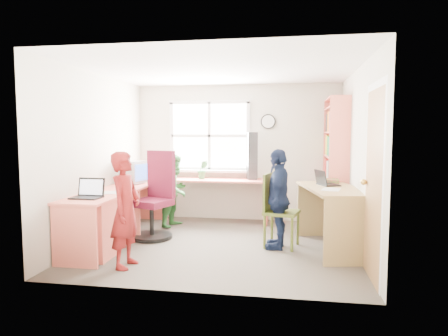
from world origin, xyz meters
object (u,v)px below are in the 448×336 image
Objects in this scene: laptop_left at (88,193)px; potted_plant at (203,170)px; bookshelf at (335,167)px; wooden_chair at (276,207)px; laptop_right at (325,182)px; person_red at (126,210)px; right_desk at (332,204)px; person_green at (175,190)px; person_navy at (278,199)px; l_desk at (123,213)px; crt_monitor at (132,172)px; cd_tower at (252,156)px; swivel_chair at (155,201)px.

laptop_left is 1.09× the size of potted_plant.
bookshelf is 2.10× the size of wooden_chair.
wooden_chair is at bearing -128.21° from bookshelf.
person_red reaches higher than laptop_right.
person_green reaches higher than right_desk.
person_red is (-1.69, -1.13, 0.13)m from wooden_chair.
bookshelf reaches higher than right_desk.
right_desk is at bearing 11.54° from wooden_chair.
person_navy is at bearing -55.73° from person_red.
l_desk is 6.55× the size of crt_monitor.
bookshelf reaches higher than l_desk.
person_red reaches higher than wooden_chair.
l_desk is 1.90m from potted_plant.
cd_tower is at bearing 47.77° from l_desk.
cd_tower is at bearing -55.32° from person_green.
swivel_chair is (-2.68, -0.95, -0.45)m from bookshelf.
cd_tower is at bearing 19.99° from laptop_right.
laptop_left is at bearing -147.86° from bookshelf.
laptop_right is 1.18× the size of potted_plant.
person_navy is (1.81, -0.27, 0.12)m from swivel_chair.
swivel_chair is 1.57× the size of cd_tower.
right_desk is at bearing -97.61° from bookshelf.
person_navy reaches higher than l_desk.
bookshelf is 1.75× the size of person_green.
laptop_right is 2.49m from person_green.
bookshelf is at bearing 71.27° from right_desk.
laptop_left is at bearing -67.80° from person_navy.
person_green is at bearing -175.60° from bookshelf.
swivel_chair is at bearing 65.73° from laptop_left.
right_desk is 1.20× the size of swivel_chair.
person_navy is at bearing 19.89° from laptop_left.
laptop_left is 1.90m from person_green.
wooden_chair is at bearing 167.53° from right_desk.
person_navy is (1.72, 1.05, -0.00)m from person_red.
cd_tower is 0.61× the size of person_red.
person_red is (-2.43, -1.11, 0.07)m from right_desk.
wooden_chair is at bearing 9.21° from l_desk.
potted_plant is 0.24× the size of person_navy.
wooden_chair is 0.15m from person_navy.
swivel_chair reaches higher than right_desk.
person_green is (0.59, 0.39, -0.33)m from crt_monitor.
person_green is (-2.59, -0.20, -0.40)m from bookshelf.
potted_plant reaches higher than wooden_chair.
laptop_left is 0.26× the size of person_navy.
laptop_left is at bearing -146.14° from cd_tower.
crt_monitor reaches higher than potted_plant.
bookshelf is at bearing -36.09° from laptop_right.
cd_tower reaches higher than laptop_right.
potted_plant is at bearing 58.54° from crt_monitor.
bookshelf reaches higher than wooden_chair.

